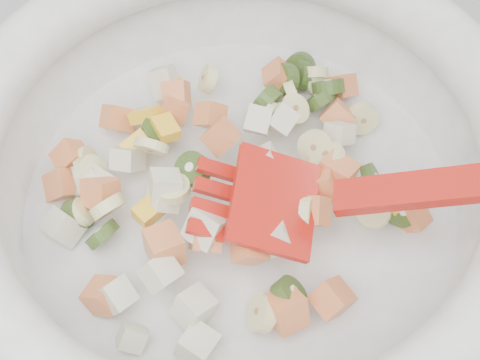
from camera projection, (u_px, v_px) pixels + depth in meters
name	position (u px, v px, depth m)	size (l,w,h in m)	color
counter	(314.00, 319.00, 0.95)	(2.00, 0.60, 0.90)	#9FA0A4
mixing_bowl	(240.00, 169.00, 0.47)	(0.46, 0.42, 0.17)	white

